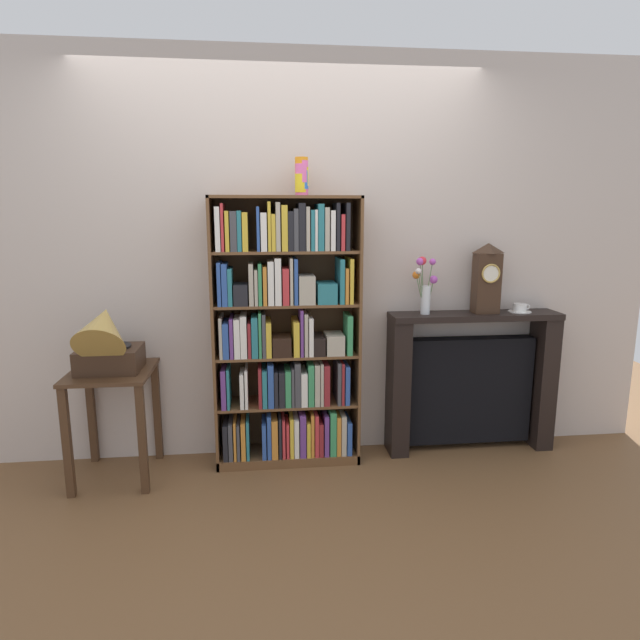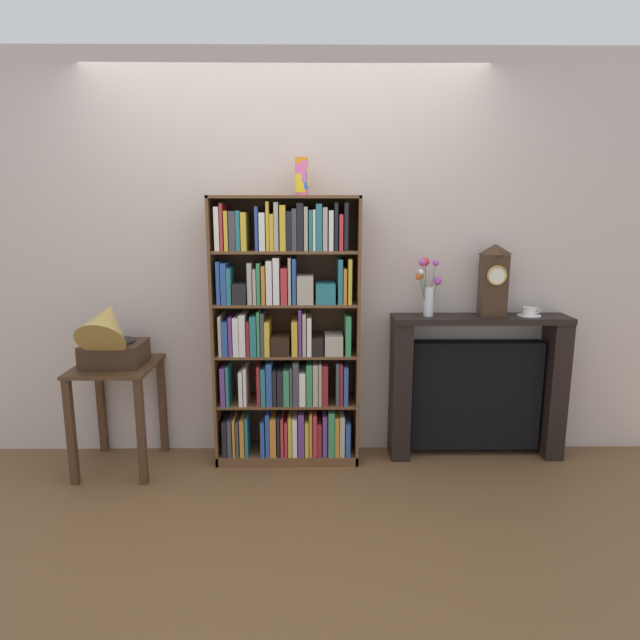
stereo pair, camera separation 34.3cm
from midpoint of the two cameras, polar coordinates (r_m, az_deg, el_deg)
name	(u,v)px [view 1 (the left image)]	position (r m, az deg, el deg)	size (l,w,h in m)	color
ground_plane	(289,470)	(3.60, -6.08, -15.54)	(7.83, 6.40, 0.02)	brown
wall_back	(299,260)	(3.56, -5.02, 6.27)	(4.83, 0.08, 2.60)	beige
bookshelf	(287,340)	(3.44, -6.39, -2.17)	(0.92, 0.29, 1.71)	brown
cup_stack	(302,177)	(3.37, -4.96, 14.84)	(0.08, 0.08, 0.23)	pink
side_table_left	(113,398)	(3.59, -23.59, -7.59)	(0.48, 0.53, 0.68)	#472D1C
gramophone	(106,340)	(3.43, -24.39, -1.97)	(0.36, 0.45, 0.48)	#382316
fireplace_mantel	(470,382)	(3.80, 13.06, -6.45)	(1.13, 0.24, 0.96)	black
mantel_clock	(487,278)	(3.65, 14.63, 4.27)	(0.16, 0.13, 0.46)	#382316
flower_vase	(425,285)	(3.53, 8.28, 3.64)	(0.16, 0.10, 0.38)	silver
teacup_with_saucer	(520,308)	(3.77, 17.93, 1.15)	(0.15, 0.15, 0.06)	white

